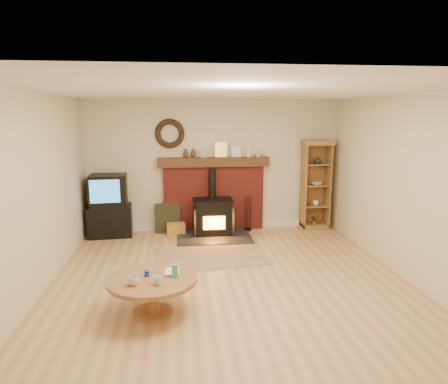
{
  "coord_description": "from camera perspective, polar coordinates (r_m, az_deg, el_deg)",
  "views": [
    {
      "loc": [
        -0.66,
        -5.2,
        2.3
      ],
      "look_at": [
        0.02,
        1.0,
        1.1
      ],
      "focal_mm": 32.0,
      "sensor_mm": 36.0,
      "label": 1
    }
  ],
  "objects": [
    {
      "name": "leaning_painting",
      "position": [
        8.01,
        -8.07,
        -3.7
      ],
      "size": [
        0.49,
        0.13,
        0.59
      ],
      "primitive_type": "cube",
      "rotation": [
        -0.17,
        0.0,
        0.0
      ],
      "color": "black",
      "rests_on": "ground"
    },
    {
      "name": "coffee_table",
      "position": [
        4.84,
        -10.22,
        -12.87
      ],
      "size": [
        1.05,
        1.05,
        0.61
      ],
      "color": "brown",
      "rests_on": "ground"
    },
    {
      "name": "room_shell",
      "position": [
        5.37,
        0.63,
        4.68
      ],
      "size": [
        5.02,
        5.52,
        2.61
      ],
      "color": "beige",
      "rests_on": "ground"
    },
    {
      "name": "curio_cabinet",
      "position": [
        8.34,
        12.9,
        1.04
      ],
      "size": [
        0.58,
        0.42,
        1.82
      ],
      "color": "olive",
      "rests_on": "ground"
    },
    {
      "name": "wood_stove",
      "position": [
        7.75,
        -1.55,
        -3.74
      ],
      "size": [
        1.4,
        1.0,
        1.26
      ],
      "color": "black",
      "rests_on": "ground"
    },
    {
      "name": "firelog_box",
      "position": [
        7.91,
        -6.89,
        -5.23
      ],
      "size": [
        0.38,
        0.26,
        0.22
      ],
      "primitive_type": "cube",
      "rotation": [
        0.0,
        0.0,
        0.11
      ],
      "color": "gold",
      "rests_on": "ground"
    },
    {
      "name": "ground",
      "position": [
        5.73,
        0.89,
        -12.76
      ],
      "size": [
        5.5,
        5.5,
        0.0
      ],
      "primitive_type": "plane",
      "color": "#B67C4C",
      "rests_on": "ground"
    },
    {
      "name": "fire_tools",
      "position": [
        8.11,
        3.4,
        -4.6
      ],
      "size": [
        0.16,
        0.16,
        0.7
      ],
      "color": "black",
      "rests_on": "ground"
    },
    {
      "name": "tv_unit",
      "position": [
        7.98,
        -16.03,
        -2.03
      ],
      "size": [
        0.85,
        0.63,
        1.19
      ],
      "color": "black",
      "rests_on": "ground"
    },
    {
      "name": "area_rug",
      "position": [
        6.72,
        -1.93,
        -9.06
      ],
      "size": [
        1.92,
        1.44,
        0.01
      ],
      "primitive_type": "cube",
      "rotation": [
        0.0,
        0.0,
        0.13
      ],
      "color": "brown",
      "rests_on": "ground"
    },
    {
      "name": "chimney_breast",
      "position": [
        8.04,
        -1.47,
        0.16
      ],
      "size": [
        2.2,
        0.22,
        1.78
      ],
      "color": "maroon",
      "rests_on": "ground"
    }
  ]
}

